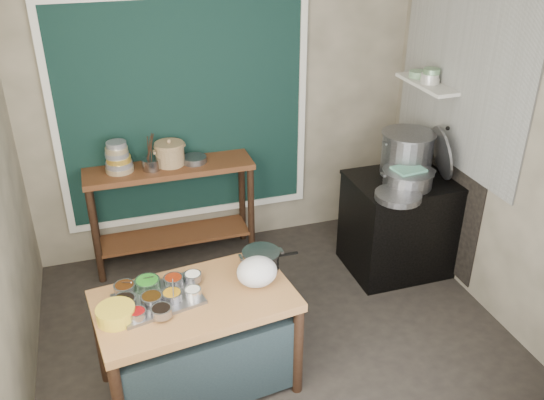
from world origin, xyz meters
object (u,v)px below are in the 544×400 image
object	(u,v)px
prep_table	(198,343)
back_counter	(173,214)
stock_pot	(407,153)
yellow_basin	(116,314)
steamer	(408,178)
saucepan	(261,260)
stove_block	(400,225)
utensil_cup	(152,164)
condiment_tray	(158,299)
ceramic_crock	(170,155)

from	to	relation	value
prep_table	back_counter	size ratio (longest dim) A/B	0.86
stock_pot	yellow_basin	bearing A→B (deg)	-156.58
stock_pot	steamer	world-z (taller)	stock_pot
saucepan	stock_pot	distance (m)	1.80
back_counter	stock_pot	size ratio (longest dim) A/B	3.09
back_counter	saucepan	bearing A→B (deg)	-74.83
prep_table	yellow_basin	world-z (taller)	yellow_basin
stove_block	utensil_cup	bearing A→B (deg)	161.01
condiment_tray	yellow_basin	xyz separation A→B (m)	(-0.26, -0.11, 0.03)
stove_block	saucepan	bearing A→B (deg)	-154.20
prep_table	yellow_basin	bearing A→B (deg)	-177.96
back_counter	stove_block	distance (m)	2.04
stove_block	condiment_tray	bearing A→B (deg)	-158.81
utensil_cup	stock_pot	world-z (taller)	stock_pot
back_counter	condiment_tray	xyz separation A→B (m)	(-0.32, -1.59, 0.29)
utensil_cup	steamer	distance (m)	2.15
yellow_basin	ceramic_crock	xyz separation A→B (m)	(0.61, 1.73, 0.24)
prep_table	utensil_cup	world-z (taller)	utensil_cup
condiment_tray	stock_pot	distance (m)	2.50
back_counter	stove_block	size ratio (longest dim) A/B	1.61
stove_block	ceramic_crock	distance (m)	2.12
yellow_basin	stock_pot	world-z (taller)	stock_pot
utensil_cup	steamer	world-z (taller)	utensil_cup
saucepan	utensil_cup	size ratio (longest dim) A/B	1.63
yellow_basin	condiment_tray	bearing A→B (deg)	23.03
stove_block	condiment_tray	size ratio (longest dim) A/B	1.75
yellow_basin	saucepan	world-z (taller)	saucepan
back_counter	steamer	xyz separation A→B (m)	(1.85, -0.84, 0.48)
ceramic_crock	utensil_cup	bearing A→B (deg)	-161.86
stove_block	yellow_basin	bearing A→B (deg)	-158.62
steamer	condiment_tray	bearing A→B (deg)	-160.87
condiment_tray	utensil_cup	distance (m)	1.59
utensil_cup	ceramic_crock	xyz separation A→B (m)	(0.17, 0.05, 0.04)
prep_table	stove_block	world-z (taller)	stove_block
stove_block	saucepan	xyz separation A→B (m)	(-1.50, -0.73, 0.40)
yellow_basin	steamer	size ratio (longest dim) A/B	0.54
utensil_cup	yellow_basin	bearing A→B (deg)	-104.73
back_counter	yellow_basin	size ratio (longest dim) A/B	6.22
back_counter	utensil_cup	bearing A→B (deg)	-169.89
yellow_basin	ceramic_crock	distance (m)	1.85
prep_table	saucepan	world-z (taller)	saucepan
saucepan	steamer	bearing A→B (deg)	23.82
stove_block	saucepan	size ratio (longest dim) A/B	3.42
stove_block	utensil_cup	world-z (taller)	utensil_cup
saucepan	steamer	distance (m)	1.58
condiment_tray	yellow_basin	distance (m)	0.29
yellow_basin	ceramic_crock	size ratio (longest dim) A/B	0.87
prep_table	ceramic_crock	xyz separation A→B (m)	(0.12, 1.66, 0.66)
condiment_tray	saucepan	distance (m)	0.73
stove_block	stock_pot	bearing A→B (deg)	65.63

